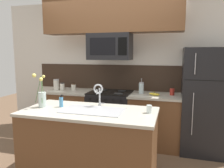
# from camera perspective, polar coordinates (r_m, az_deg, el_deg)

# --- Properties ---
(ground_plane) EXTENTS (10.00, 10.00, 0.00)m
(ground_plane) POSITION_cam_1_polar(r_m,az_deg,el_deg) (3.43, -4.89, -20.07)
(ground_plane) COLOR brown
(rear_partition) EXTENTS (5.20, 0.10, 2.60)m
(rear_partition) POSITION_cam_1_polar(r_m,az_deg,el_deg) (4.19, 5.01, 3.75)
(rear_partition) COLOR silver
(rear_partition) RESTS_ON ground
(splash_band) EXTENTS (3.22, 0.01, 0.48)m
(splash_band) POSITION_cam_1_polar(r_m,az_deg,el_deg) (4.21, 0.83, 1.76)
(splash_band) COLOR #332319
(splash_band) RESTS_ON rear_partition
(back_counter_left) EXTENTS (0.84, 0.65, 0.91)m
(back_counter_left) POSITION_cam_1_polar(r_m,az_deg,el_deg) (4.32, -10.50, -7.59)
(back_counter_left) COLOR brown
(back_counter_left) RESTS_ON ground
(back_counter_right) EXTENTS (0.87, 0.65, 0.91)m
(back_counter_right) POSITION_cam_1_polar(r_m,az_deg,el_deg) (3.91, 11.11, -9.32)
(back_counter_right) COLOR brown
(back_counter_right) RESTS_ON ground
(stove_range) EXTENTS (0.76, 0.64, 0.93)m
(stove_range) POSITION_cam_1_polar(r_m,az_deg,el_deg) (4.05, -0.40, -8.48)
(stove_range) COLOR black
(stove_range) RESTS_ON ground
(microwave) EXTENTS (0.74, 0.40, 0.45)m
(microwave) POSITION_cam_1_polar(r_m,az_deg,el_deg) (3.86, -0.51, 9.71)
(microwave) COLOR black
(upper_cabinet_band) EXTENTS (2.41, 0.34, 0.60)m
(upper_cabinet_band) POSITION_cam_1_polar(r_m,az_deg,el_deg) (3.87, -0.37, 17.52)
(upper_cabinet_band) COLOR brown
(refrigerator) EXTENTS (0.79, 0.74, 1.70)m
(refrigerator) POSITION_cam_1_polar(r_m,az_deg,el_deg) (3.85, 23.50, -4.05)
(refrigerator) COLOR black
(refrigerator) RESTS_ON ground
(storage_jar_tall) EXTENTS (0.11, 0.11, 0.21)m
(storage_jar_tall) POSITION_cam_1_polar(r_m,az_deg,el_deg) (4.34, -14.34, -0.14)
(storage_jar_tall) COLOR silver
(storage_jar_tall) RESTS_ON back_counter_left
(storage_jar_medium) EXTENTS (0.09, 0.09, 0.14)m
(storage_jar_medium) POSITION_cam_1_polar(r_m,az_deg,el_deg) (4.30, -12.89, -0.60)
(storage_jar_medium) COLOR silver
(storage_jar_medium) RESTS_ON back_counter_left
(storage_jar_short) EXTENTS (0.09, 0.09, 0.12)m
(storage_jar_short) POSITION_cam_1_polar(r_m,az_deg,el_deg) (4.23, -10.01, -0.78)
(storage_jar_short) COLOR silver
(storage_jar_short) RESTS_ON back_counter_left
(banana_bunch) EXTENTS (0.19, 0.12, 0.07)m
(banana_bunch) POSITION_cam_1_polar(r_m,az_deg,el_deg) (3.74, 10.98, -2.60)
(banana_bunch) COLOR yellow
(banana_bunch) RESTS_ON back_counter_right
(french_press) EXTENTS (0.09, 0.09, 0.27)m
(french_press) POSITION_cam_1_polar(r_m,az_deg,el_deg) (3.87, 7.67, -1.00)
(french_press) COLOR silver
(french_press) RESTS_ON back_counter_right
(coffee_tin) EXTENTS (0.08, 0.08, 0.11)m
(coffee_tin) POSITION_cam_1_polar(r_m,az_deg,el_deg) (3.83, 15.42, -2.00)
(coffee_tin) COLOR #B22D23
(coffee_tin) RESTS_ON back_counter_right
(island_counter) EXTENTS (1.67, 0.82, 0.91)m
(island_counter) POSITION_cam_1_polar(r_m,az_deg,el_deg) (2.91, -5.84, -15.50)
(island_counter) COLOR brown
(island_counter) RESTS_ON ground
(kitchen_sink) EXTENTS (0.76, 0.44, 0.16)m
(kitchen_sink) POSITION_cam_1_polar(r_m,az_deg,el_deg) (2.76, -4.99, -8.29)
(kitchen_sink) COLOR #ADAFB5
(kitchen_sink) RESTS_ON island_counter
(sink_faucet) EXTENTS (0.14, 0.14, 0.31)m
(sink_faucet) POSITION_cam_1_polar(r_m,az_deg,el_deg) (2.89, -3.53, -2.07)
(sink_faucet) COLOR #B7BABF
(sink_faucet) RESTS_ON island_counter
(dish_soap_bottle) EXTENTS (0.06, 0.05, 0.16)m
(dish_soap_bottle) POSITION_cam_1_polar(r_m,az_deg,el_deg) (2.97, -13.13, -4.56)
(dish_soap_bottle) COLOR #4C93C6
(dish_soap_bottle) RESTS_ON island_counter
(spare_glass) EXTENTS (0.06, 0.06, 0.10)m
(spare_glass) POSITION_cam_1_polar(r_m,az_deg,el_deg) (2.65, 9.65, -6.47)
(spare_glass) COLOR silver
(spare_glass) RESTS_ON island_counter
(flower_vase) EXTENTS (0.17, 0.17, 0.45)m
(flower_vase) POSITION_cam_1_polar(r_m,az_deg,el_deg) (3.01, -17.84, -3.51)
(flower_vase) COLOR silver
(flower_vase) RESTS_ON island_counter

